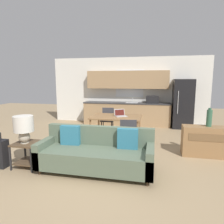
% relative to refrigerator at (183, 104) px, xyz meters
% --- Properties ---
extents(ground_plane, '(20.00, 20.00, 0.00)m').
position_rel_refrigerator_xyz_m(ground_plane, '(-2.13, -4.20, -0.91)').
color(ground_plane, '#9E8460').
extents(wall_back, '(6.40, 0.07, 2.70)m').
position_rel_refrigerator_xyz_m(wall_back, '(-2.13, 0.43, 0.44)').
color(wall_back, silver).
rests_on(wall_back, ground_plane).
extents(kitchen_counter, '(3.45, 0.65, 2.15)m').
position_rel_refrigerator_xyz_m(kitchen_counter, '(-2.11, 0.13, -0.07)').
color(kitchen_counter, tan).
rests_on(kitchen_counter, ground_plane).
extents(refrigerator, '(0.72, 0.79, 1.82)m').
position_rel_refrigerator_xyz_m(refrigerator, '(0.00, 0.00, 0.00)').
color(refrigerator, black).
rests_on(refrigerator, ground_plane).
extents(dining_table, '(1.44, 0.98, 0.74)m').
position_rel_refrigerator_xyz_m(dining_table, '(-2.12, -2.14, -0.23)').
color(dining_table, olive).
rests_on(dining_table, ground_plane).
extents(couch, '(2.23, 0.80, 0.86)m').
position_rel_refrigerator_xyz_m(couch, '(-2.13, -4.18, -0.56)').
color(couch, '#3D2D1E').
rests_on(couch, ground_plane).
extents(side_table, '(0.51, 0.51, 0.52)m').
position_rel_refrigerator_xyz_m(side_table, '(-3.57, -4.31, -0.56)').
color(side_table, brown).
rests_on(side_table, ground_plane).
extents(table_lamp, '(0.39, 0.39, 0.56)m').
position_rel_refrigerator_xyz_m(table_lamp, '(-3.59, -4.35, -0.04)').
color(table_lamp, '#B2A893').
rests_on(table_lamp, side_table).
extents(credenza, '(1.13, 0.40, 0.71)m').
position_rel_refrigerator_xyz_m(credenza, '(0.20, -2.90, -0.55)').
color(credenza, olive).
rests_on(credenza, ground_plane).
extents(vase, '(0.12, 0.12, 0.43)m').
position_rel_refrigerator_xyz_m(vase, '(0.22, -2.87, 0.01)').
color(vase, '#336047').
rests_on(vase, credenza).
extents(dining_chair_far_left, '(0.45, 0.45, 0.84)m').
position_rel_refrigerator_xyz_m(dining_chair_far_left, '(-2.59, -1.28, -0.43)').
color(dining_chair_far_left, '#38383D').
rests_on(dining_chair_far_left, ground_plane).
extents(dining_chair_near_right, '(0.46, 0.46, 0.84)m').
position_rel_refrigerator_xyz_m(dining_chair_near_right, '(-1.65, -2.99, -0.43)').
color(dining_chair_near_right, '#38383D').
rests_on(dining_chair_near_right, ground_plane).
extents(laptop, '(0.41, 0.39, 0.20)m').
position_rel_refrigerator_xyz_m(laptop, '(-2.01, -2.10, -0.13)').
color(laptop, '#B7BABC').
rests_on(laptop, dining_table).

